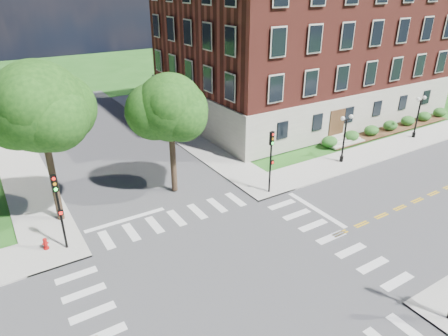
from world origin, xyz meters
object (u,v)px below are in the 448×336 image
traffic_signal_ne (271,154)px  twin_lamp_west (345,136)px  traffic_signal_nw (58,203)px  fire_hydrant (45,244)px  twin_lamp_east (418,115)px

traffic_signal_ne → twin_lamp_west: 8.99m
traffic_signal_ne → traffic_signal_nw: bearing=176.6°
traffic_signal_ne → traffic_signal_nw: (-14.56, 0.86, 0.00)m
fire_hydrant → twin_lamp_east: bearing=0.2°
twin_lamp_west → fire_hydrant: 24.62m
traffic_signal_nw → twin_lamp_east: (34.37, 0.61, -0.66)m
twin_lamp_west → traffic_signal_nw: bearing=-179.5°
twin_lamp_east → traffic_signal_nw: bearing=-179.0°
traffic_signal_nw → fire_hydrant: bearing=154.8°
traffic_signal_nw → twin_lamp_east: traffic_signal_nw is taller
traffic_signal_ne → twin_lamp_east: traffic_signal_ne is taller
traffic_signal_nw → twin_lamp_west: traffic_signal_nw is taller
traffic_signal_ne → traffic_signal_nw: size_ratio=1.00×
twin_lamp_east → fire_hydrant: 35.50m
traffic_signal_ne → fire_hydrant: (-15.64, 1.37, -2.72)m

